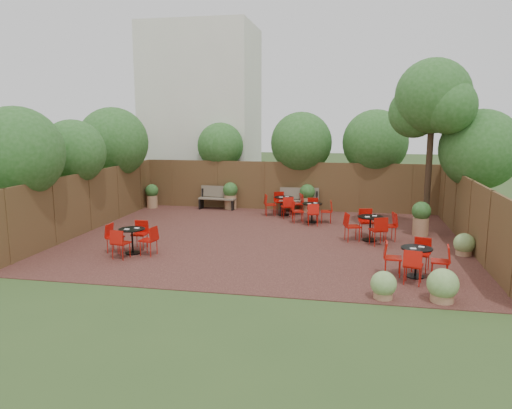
# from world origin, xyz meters

# --- Properties ---
(ground) EXTENTS (80.00, 80.00, 0.00)m
(ground) POSITION_xyz_m (0.00, 0.00, 0.00)
(ground) COLOR #354F23
(ground) RESTS_ON ground
(courtyard_paving) EXTENTS (12.00, 10.00, 0.02)m
(courtyard_paving) POSITION_xyz_m (0.00, 0.00, 0.01)
(courtyard_paving) COLOR #361B16
(courtyard_paving) RESTS_ON ground
(fence_back) EXTENTS (12.00, 0.08, 2.00)m
(fence_back) POSITION_xyz_m (0.00, 5.00, 1.00)
(fence_back) COLOR brown
(fence_back) RESTS_ON ground
(fence_left) EXTENTS (0.08, 10.00, 2.00)m
(fence_left) POSITION_xyz_m (-6.00, 0.00, 1.00)
(fence_left) COLOR brown
(fence_left) RESTS_ON ground
(fence_right) EXTENTS (0.08, 10.00, 2.00)m
(fence_right) POSITION_xyz_m (6.00, 0.00, 1.00)
(fence_right) COLOR brown
(fence_right) RESTS_ON ground
(neighbour_building) EXTENTS (5.00, 4.00, 8.00)m
(neighbour_building) POSITION_xyz_m (-4.50, 8.00, 4.00)
(neighbour_building) COLOR silver
(neighbour_building) RESTS_ON ground
(overhang_foliage) EXTENTS (15.89, 10.93, 2.73)m
(overhang_foliage) POSITION_xyz_m (-1.47, 2.72, 2.76)
(overhang_foliage) COLOR #25571C
(overhang_foliage) RESTS_ON ground
(courtyard_tree) EXTENTS (2.58, 2.48, 5.60)m
(courtyard_tree) POSITION_xyz_m (5.02, 1.76, 4.25)
(courtyard_tree) COLOR black
(courtyard_tree) RESTS_ON courtyard_paving
(park_bench_left) EXTENTS (1.57, 0.60, 0.95)m
(park_bench_left) POSITION_xyz_m (-2.85, 4.63, 0.51)
(park_bench_left) COLOR brown
(park_bench_left) RESTS_ON courtyard_paving
(park_bench_right) EXTENTS (1.61, 0.63, 0.97)m
(park_bench_right) POSITION_xyz_m (0.54, 4.63, 0.52)
(park_bench_right) COLOR brown
(park_bench_right) RESTS_ON courtyard_paving
(bistro_tables) EXTENTS (8.97, 8.38, 0.88)m
(bistro_tables) POSITION_xyz_m (1.17, 0.27, 0.44)
(bistro_tables) COLOR black
(bistro_tables) RESTS_ON courtyard_paving
(planters) EXTENTS (11.06, 3.93, 1.12)m
(planters) POSITION_xyz_m (-0.25, 3.78, 0.61)
(planters) COLOR #9C724E
(planters) RESTS_ON courtyard_paving
(low_shrubs) EXTENTS (2.93, 4.36, 0.69)m
(low_shrubs) POSITION_xyz_m (4.56, -3.47, 0.33)
(low_shrubs) COLOR #9C724E
(low_shrubs) RESTS_ON courtyard_paving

